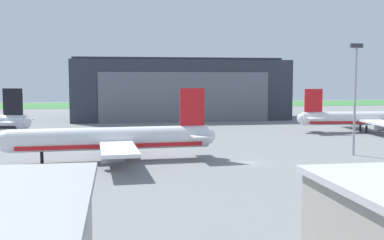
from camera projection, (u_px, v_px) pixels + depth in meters
The scene contains 6 objects.
ground_plane at pixel (250, 163), 80.79m from camera, with size 440.00×440.00×0.00m, color slate.
grass_field_strip at pixel (156, 105), 261.43m from camera, with size 440.00×56.00×0.08m, color #3C7C3D.
maintenance_hangar at pixel (179, 89), 170.01m from camera, with size 75.64×29.79×22.18m.
airliner_near_left at pixel (111, 139), 82.21m from camera, with size 38.27×34.06×12.85m.
airliner_far_right at pixel (369, 119), 127.05m from camera, with size 40.27×33.66×11.81m.
apron_light_mast at pixel (355, 91), 87.91m from camera, with size 2.40×0.50×21.15m.
Camera 1 is at (-23.00, -77.08, 14.59)m, focal length 43.56 mm.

